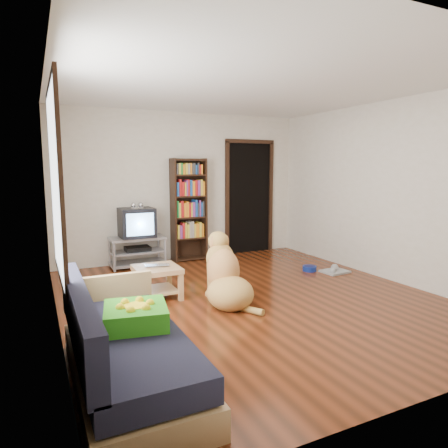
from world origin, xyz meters
name	(u,v)px	position (x,y,z in m)	size (l,w,h in m)	color
ground	(251,298)	(0.00, 0.00, 0.00)	(5.00, 5.00, 0.00)	#5F2610
ceiling	(253,85)	(0.00, 0.00, 2.60)	(5.00, 5.00, 0.00)	white
wall_back	(183,187)	(0.00, 2.50, 1.30)	(4.50, 4.50, 0.00)	beige
wall_front	(437,220)	(0.00, -2.50, 1.30)	(4.50, 4.50, 0.00)	beige
wall_left	(52,203)	(-2.25, 0.00, 1.30)	(5.00, 5.00, 0.00)	beige
wall_right	(386,191)	(2.25, 0.00, 1.30)	(5.00, 5.00, 0.00)	beige
green_cushion	(136,316)	(-1.75, -1.28, 0.50)	(0.47, 0.47, 0.16)	green
laptop	(157,266)	(-1.06, 0.50, 0.41)	(0.31, 0.20, 0.02)	silver
dog_bowl	(309,268)	(1.51, 0.76, 0.04)	(0.22, 0.22, 0.08)	navy
grey_rag	(335,272)	(1.81, 0.51, 0.01)	(0.40, 0.32, 0.03)	#969696
window	(55,184)	(-2.23, -0.50, 1.50)	(0.03, 1.46, 1.70)	white
doorway	(249,195)	(1.35, 2.48, 1.12)	(1.03, 0.05, 2.19)	black
tv_stand	(138,250)	(-0.90, 2.25, 0.27)	(0.90, 0.45, 0.50)	#99999E
crt_tv	(136,222)	(-0.90, 2.27, 0.74)	(0.55, 0.52, 0.58)	black
bookshelf	(189,204)	(0.05, 2.34, 1.00)	(0.60, 0.30, 1.80)	black
sofa	(123,353)	(-1.87, -1.38, 0.26)	(0.80, 1.80, 0.80)	tan
coffee_table	(157,276)	(-1.06, 0.53, 0.28)	(0.55, 0.55, 0.40)	tan
dog	(225,277)	(-0.37, -0.03, 0.32)	(0.59, 1.08, 0.89)	tan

